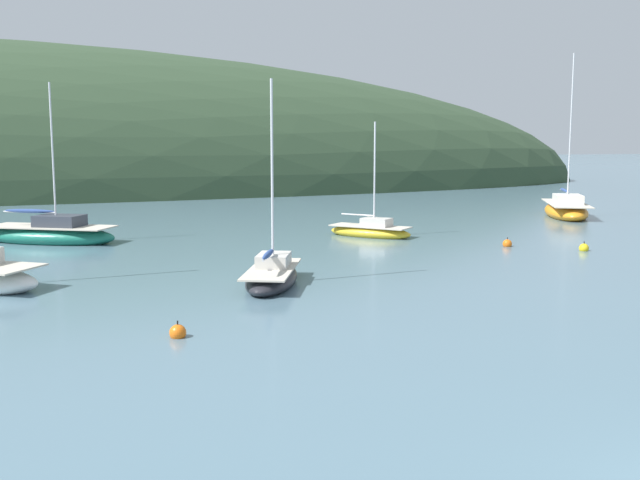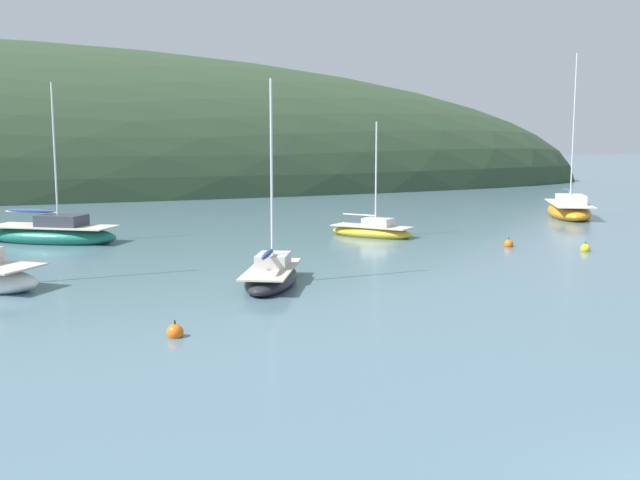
{
  "view_description": "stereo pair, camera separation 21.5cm",
  "coord_description": "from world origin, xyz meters",
  "px_view_note": "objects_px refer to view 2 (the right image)",
  "views": [
    {
      "loc": [
        -9.04,
        -6.74,
        5.09
      ],
      "look_at": [
        0.0,
        20.0,
        1.2
      ],
      "focal_mm": 41.22,
      "sensor_mm": 36.0,
      "label": 1
    },
    {
      "loc": [
        -8.83,
        -6.81,
        5.09
      ],
      "look_at": [
        0.0,
        20.0,
        1.2
      ],
      "focal_mm": 41.22,
      "sensor_mm": 36.0,
      "label": 2
    }
  ],
  "objects_px": {
    "sailboat_black_sloop": "(271,275)",
    "sailboat_yellow_far": "(372,231)",
    "mooring_buoy_outer": "(175,332)",
    "mooring_buoy_inner": "(585,249)",
    "mooring_buoy_channel": "(509,244)",
    "sailboat_grey_yawl": "(569,210)",
    "sailboat_white_near": "(53,234)"
  },
  "relations": [
    {
      "from": "sailboat_white_near",
      "to": "sailboat_black_sloop",
      "type": "bearing_deg",
      "value": -61.14
    },
    {
      "from": "sailboat_grey_yawl",
      "to": "sailboat_yellow_far",
      "type": "relative_size",
      "value": 1.76
    },
    {
      "from": "sailboat_yellow_far",
      "to": "sailboat_grey_yawl",
      "type": "bearing_deg",
      "value": 17.66
    },
    {
      "from": "sailboat_yellow_far",
      "to": "mooring_buoy_outer",
      "type": "distance_m",
      "value": 20.84
    },
    {
      "from": "mooring_buoy_outer",
      "to": "mooring_buoy_inner",
      "type": "height_order",
      "value": "same"
    },
    {
      "from": "sailboat_black_sloop",
      "to": "sailboat_yellow_far",
      "type": "bearing_deg",
      "value": 52.7
    },
    {
      "from": "sailboat_black_sloop",
      "to": "sailboat_yellow_far",
      "type": "relative_size",
      "value": 1.19
    },
    {
      "from": "sailboat_yellow_far",
      "to": "sailboat_white_near",
      "type": "distance_m",
      "value": 16.16
    },
    {
      "from": "sailboat_white_near",
      "to": "mooring_buoy_inner",
      "type": "xyz_separation_m",
      "value": [
        23.22,
        -10.75,
        -0.29
      ]
    },
    {
      "from": "sailboat_grey_yawl",
      "to": "mooring_buoy_inner",
      "type": "height_order",
      "value": "sailboat_grey_yawl"
    },
    {
      "from": "sailboat_black_sloop",
      "to": "mooring_buoy_channel",
      "type": "distance_m",
      "value": 14.14
    },
    {
      "from": "mooring_buoy_channel",
      "to": "mooring_buoy_inner",
      "type": "xyz_separation_m",
      "value": [
        2.54,
        -2.35,
        0.0
      ]
    },
    {
      "from": "sailboat_black_sloop",
      "to": "mooring_buoy_channel",
      "type": "bearing_deg",
      "value": 22.51
    },
    {
      "from": "sailboat_black_sloop",
      "to": "mooring_buoy_outer",
      "type": "distance_m",
      "value": 7.19
    },
    {
      "from": "sailboat_black_sloop",
      "to": "sailboat_grey_yawl",
      "type": "height_order",
      "value": "sailboat_grey_yawl"
    },
    {
      "from": "mooring_buoy_channel",
      "to": "sailboat_black_sloop",
      "type": "bearing_deg",
      "value": -157.49
    },
    {
      "from": "sailboat_white_near",
      "to": "mooring_buoy_inner",
      "type": "bearing_deg",
      "value": -24.83
    },
    {
      "from": "sailboat_yellow_far",
      "to": "sailboat_white_near",
      "type": "height_order",
      "value": "sailboat_white_near"
    },
    {
      "from": "sailboat_white_near",
      "to": "mooring_buoy_inner",
      "type": "height_order",
      "value": "sailboat_white_near"
    },
    {
      "from": "sailboat_grey_yawl",
      "to": "mooring_buoy_outer",
      "type": "relative_size",
      "value": 20.0
    },
    {
      "from": "mooring_buoy_inner",
      "to": "sailboat_black_sloop",
      "type": "bearing_deg",
      "value": -168.88
    },
    {
      "from": "mooring_buoy_inner",
      "to": "mooring_buoy_outer",
      "type": "bearing_deg",
      "value": -155.52
    },
    {
      "from": "sailboat_yellow_far",
      "to": "mooring_buoy_outer",
      "type": "bearing_deg",
      "value": -126.43
    },
    {
      "from": "mooring_buoy_channel",
      "to": "mooring_buoy_outer",
      "type": "bearing_deg",
      "value": -146.6
    },
    {
      "from": "sailboat_black_sloop",
      "to": "mooring_buoy_channel",
      "type": "xyz_separation_m",
      "value": [
        13.06,
        5.42,
        -0.21
      ]
    },
    {
      "from": "sailboat_black_sloop",
      "to": "mooring_buoy_channel",
      "type": "relative_size",
      "value": 13.56
    },
    {
      "from": "sailboat_grey_yawl",
      "to": "sailboat_yellow_far",
      "type": "distance_m",
      "value": 16.9
    },
    {
      "from": "sailboat_grey_yawl",
      "to": "mooring_buoy_channel",
      "type": "xyz_separation_m",
      "value": [
        -11.31,
        -10.57,
        -0.33
      ]
    },
    {
      "from": "sailboat_white_near",
      "to": "mooring_buoy_channel",
      "type": "height_order",
      "value": "sailboat_white_near"
    },
    {
      "from": "mooring_buoy_outer",
      "to": "sailboat_black_sloop",
      "type": "bearing_deg",
      "value": 55.21
    },
    {
      "from": "sailboat_black_sloop",
      "to": "mooring_buoy_outer",
      "type": "relative_size",
      "value": 13.56
    },
    {
      "from": "sailboat_black_sloop",
      "to": "mooring_buoy_inner",
      "type": "height_order",
      "value": "sailboat_black_sloop"
    }
  ]
}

